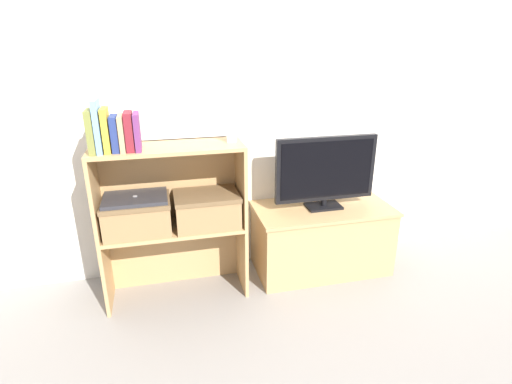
# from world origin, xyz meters

# --- Properties ---
(ground_plane) EXTENTS (16.00, 16.00, 0.00)m
(ground_plane) POSITION_xyz_m (0.00, 0.00, 0.00)
(ground_plane) COLOR gray
(wall_back) EXTENTS (10.00, 0.05, 2.40)m
(wall_back) POSITION_xyz_m (0.00, 0.46, 1.20)
(wall_back) COLOR silver
(wall_back) RESTS_ON ground_plane
(tv_stand) EXTENTS (0.88, 0.45, 0.45)m
(tv_stand) POSITION_xyz_m (0.46, 0.21, 0.22)
(tv_stand) COLOR tan
(tv_stand) RESTS_ON ground_plane
(tv) EXTENTS (0.65, 0.14, 0.46)m
(tv) POSITION_xyz_m (0.46, 0.21, 0.69)
(tv) COLOR black
(tv) RESTS_ON tv_stand
(bookshelf_lower_tier) EXTENTS (0.81, 0.30, 0.45)m
(bookshelf_lower_tier) POSITION_xyz_m (-0.49, 0.21, 0.28)
(bookshelf_lower_tier) COLOR tan
(bookshelf_lower_tier) RESTS_ON ground_plane
(bookshelf_upper_tier) EXTENTS (0.81, 0.30, 0.48)m
(bookshelf_upper_tier) POSITION_xyz_m (-0.49, 0.21, 0.75)
(bookshelf_upper_tier) COLOR tan
(bookshelf_upper_tier) RESTS_ON bookshelf_lower_tier
(book_olive) EXTENTS (0.03, 0.15, 0.21)m
(book_olive) POSITION_xyz_m (-0.84, 0.10, 1.03)
(book_olive) COLOR olive
(book_olive) RESTS_ON bookshelf_upper_tier
(book_skyblue) EXTENTS (0.03, 0.15, 0.26)m
(book_skyblue) POSITION_xyz_m (-0.81, 0.10, 1.05)
(book_skyblue) COLOR #709ECC
(book_skyblue) RESTS_ON bookshelf_upper_tier
(book_mustard) EXTENTS (0.03, 0.13, 0.22)m
(book_mustard) POSITION_xyz_m (-0.78, 0.10, 1.03)
(book_mustard) COLOR gold
(book_mustard) RESTS_ON bookshelf_upper_tier
(book_navy) EXTENTS (0.04, 0.12, 0.18)m
(book_navy) POSITION_xyz_m (-0.74, 0.10, 1.01)
(book_navy) COLOR navy
(book_navy) RESTS_ON bookshelf_upper_tier
(book_tan) EXTENTS (0.03, 0.15, 0.18)m
(book_tan) POSITION_xyz_m (-0.70, 0.10, 1.01)
(book_tan) COLOR tan
(book_tan) RESTS_ON bookshelf_upper_tier
(book_maroon) EXTENTS (0.04, 0.13, 0.19)m
(book_maroon) POSITION_xyz_m (-0.67, 0.10, 1.02)
(book_maroon) COLOR maroon
(book_maroon) RESTS_ON bookshelf_upper_tier
(book_plum) EXTENTS (0.03, 0.14, 0.19)m
(book_plum) POSITION_xyz_m (-0.63, 0.10, 1.02)
(book_plum) COLOR #6B2D66
(book_plum) RESTS_ON bookshelf_upper_tier
(baby_monitor) EXTENTS (0.05, 0.04, 0.12)m
(baby_monitor) POSITION_xyz_m (-0.14, 0.15, 0.97)
(baby_monitor) COLOR white
(baby_monitor) RESTS_ON bookshelf_upper_tier
(storage_basket_left) EXTENTS (0.36, 0.27, 0.19)m
(storage_basket_left) POSITION_xyz_m (-0.68, 0.13, 0.55)
(storage_basket_left) COLOR #937047
(storage_basket_left) RESTS_ON bookshelf_lower_tier
(storage_basket_right) EXTENTS (0.36, 0.27, 0.19)m
(storage_basket_right) POSITION_xyz_m (-0.29, 0.13, 0.55)
(storage_basket_right) COLOR #937047
(storage_basket_right) RESTS_ON bookshelf_lower_tier
(laptop) EXTENTS (0.34, 0.24, 0.02)m
(laptop) POSITION_xyz_m (-0.68, 0.13, 0.65)
(laptop) COLOR #2D2D33
(laptop) RESTS_ON storage_basket_left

